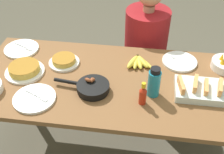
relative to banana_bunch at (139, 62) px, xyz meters
name	(u,v)px	position (x,y,z in m)	size (l,w,h in m)	color
ground_plane	(112,146)	(-0.16, -0.21, -0.74)	(14.00, 14.00, 0.00)	#565142
dining_table	(112,90)	(-0.16, -0.21, -0.11)	(1.85, 0.84, 0.72)	brown
banana_bunch	(139,62)	(0.00, 0.00, 0.00)	(0.20, 0.17, 0.04)	gold
melon_tray	(200,90)	(0.40, -0.26, 0.01)	(0.31, 0.22, 0.10)	silver
skillet	(92,87)	(-0.28, -0.32, 0.01)	(0.37, 0.21, 0.08)	black
frittata_plate_center	(24,70)	(-0.77, -0.21, 0.01)	(0.27, 0.27, 0.06)	white
frittata_plate_side	(64,61)	(-0.53, -0.07, 0.00)	(0.22, 0.22, 0.05)	white
empty_plate_near_front	(179,61)	(0.29, 0.06, -0.01)	(0.25, 0.25, 0.02)	white
empty_plate_far_left	(22,49)	(-0.90, 0.06, -0.01)	(0.26, 0.26, 0.02)	white
empty_plate_far_right	(35,98)	(-0.61, -0.45, -0.01)	(0.26, 0.26, 0.02)	white
water_bottle	(154,82)	(0.11, -0.30, 0.08)	(0.08, 0.08, 0.20)	teal
hot_sauce_bottle	(143,95)	(0.05, -0.39, 0.05)	(0.05, 0.05, 0.16)	#B72814
person_figure	(145,55)	(0.04, 0.46, -0.26)	(0.41, 0.41, 1.17)	black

